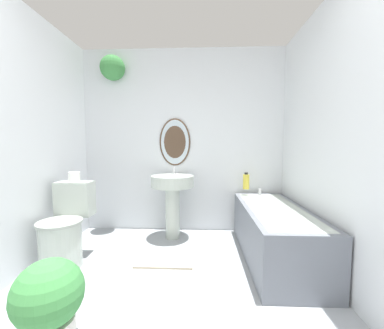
% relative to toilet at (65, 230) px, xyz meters
% --- Properties ---
extents(wall_back, '(2.75, 0.31, 2.40)m').
position_rel_toilet_xyz_m(wall_back, '(0.99, 1.00, 0.94)').
color(wall_back, silver).
rests_on(wall_back, ground_plane).
extents(wall_left, '(0.06, 2.73, 2.40)m').
position_rel_toilet_xyz_m(wall_left, '(-0.29, -0.32, 0.87)').
color(wall_left, silver).
rests_on(wall_left, ground_plane).
extents(wall_right, '(0.06, 2.73, 2.40)m').
position_rel_toilet_xyz_m(wall_right, '(2.40, -0.32, 0.87)').
color(wall_right, silver).
rests_on(wall_right, ground_plane).
extents(toilet, '(0.39, 0.57, 0.77)m').
position_rel_toilet_xyz_m(toilet, '(0.00, 0.00, 0.00)').
color(toilet, '#B2BCB2').
rests_on(toilet, ground_plane).
extents(pedestal_sink, '(0.52, 0.52, 0.88)m').
position_rel_toilet_xyz_m(pedestal_sink, '(0.95, 0.68, 0.25)').
color(pedestal_sink, '#B2BCB2').
rests_on(pedestal_sink, ground_plane).
extents(bathtub, '(0.60, 1.47, 0.60)m').
position_rel_toilet_xyz_m(bathtub, '(2.05, 0.20, -0.06)').
color(bathtub, slate).
rests_on(bathtub, ground_plane).
extents(shampoo_bottle, '(0.08, 0.08, 0.21)m').
position_rel_toilet_xyz_m(shampoo_bottle, '(1.87, 0.81, 0.36)').
color(shampoo_bottle, gold).
rests_on(shampoo_bottle, bathtub).
extents(potted_plant, '(0.37, 0.37, 0.51)m').
position_rel_toilet_xyz_m(potted_plant, '(0.48, -0.95, -0.04)').
color(potted_plant, silver).
rests_on(potted_plant, ground_plane).
extents(bath_mat, '(0.56, 0.34, 0.02)m').
position_rel_toilet_xyz_m(bath_mat, '(0.95, 0.09, -0.32)').
color(bath_mat, '#B7A88E').
rests_on(bath_mat, ground_plane).
extents(toilet_paper_roll, '(0.11, 0.11, 0.10)m').
position_rel_toilet_xyz_m(toilet_paper_roll, '(0.00, 0.20, 0.49)').
color(toilet_paper_roll, white).
rests_on(toilet_paper_roll, toilet).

